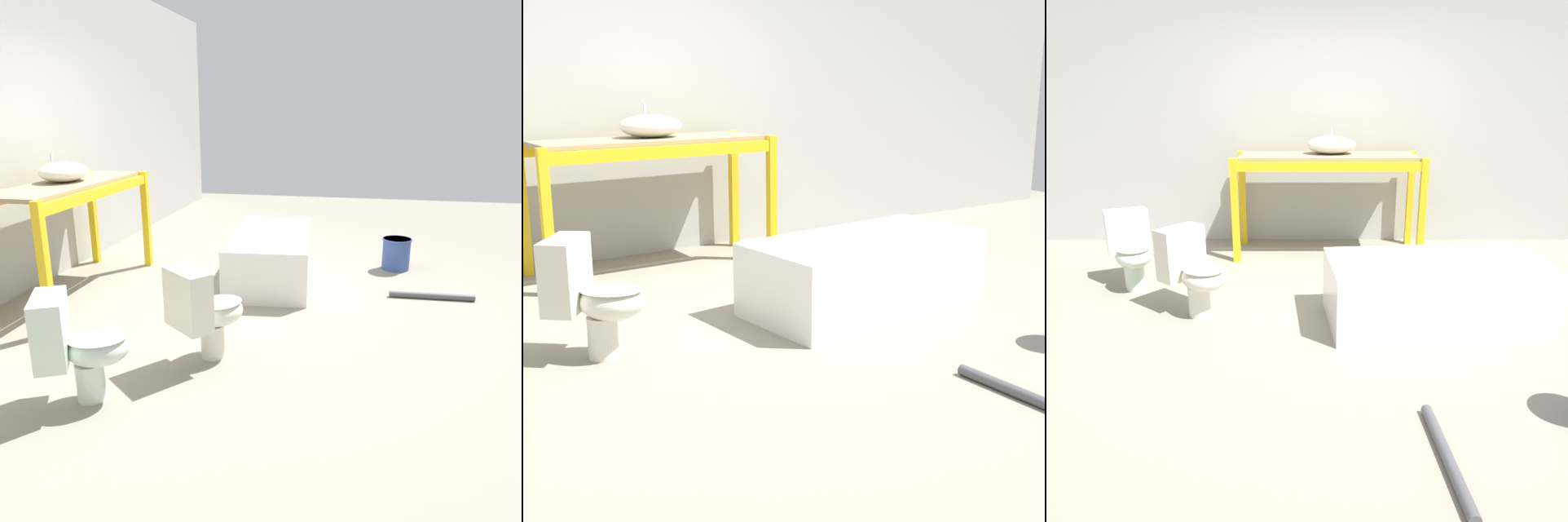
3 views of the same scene
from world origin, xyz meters
TOP-DOWN VIEW (x-y plane):
  - ground_plane at (0.00, 0.00)m, footprint 12.00×12.00m
  - warehouse_wall_rear at (0.00, 2.03)m, footprint 10.80×0.08m
  - shelving_rack at (-0.02, 1.50)m, footprint 1.96×0.71m
  - sink_basin at (0.01, 1.55)m, footprint 0.51×0.41m
  - bathtub_main at (0.73, -0.27)m, footprint 1.67×0.92m
  - toilet_near at (-1.13, -0.14)m, footprint 0.61×0.58m
  - loose_pipe at (0.43, -1.85)m, footprint 0.09×0.77m

SIDE VIEW (x-z plane):
  - ground_plane at x=0.00m, z-range 0.00..0.00m
  - loose_pipe at x=0.43m, z-range 0.00..0.06m
  - bathtub_main at x=0.73m, z-range 0.04..0.53m
  - toilet_near at x=-1.13m, z-range 0.03..0.72m
  - shelving_rack at x=-0.02m, z-range 0.36..1.42m
  - sink_basin at x=0.01m, z-range 1.02..1.28m
  - warehouse_wall_rear at x=0.00m, z-range 0.00..3.20m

